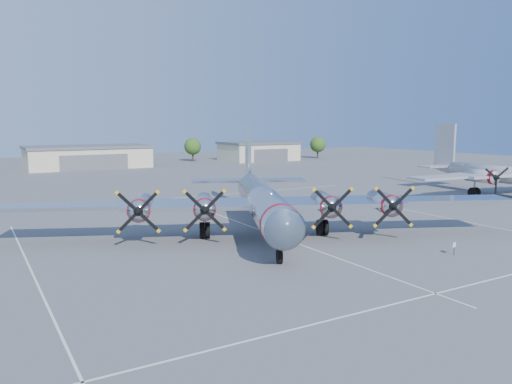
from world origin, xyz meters
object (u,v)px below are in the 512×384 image
main_bomber_b29 (262,232)px  info_placard (454,246)px  tree_far_east (318,145)px  hangar_center (88,157)px  hangar_east (258,151)px  tree_east (193,146)px  twin_engine_east (491,194)px

main_bomber_b29 → info_placard: main_bomber_b29 is taller
tree_far_east → hangar_center: bearing=178.3°
info_placard → hangar_east: bearing=50.7°
hangar_center → tree_east: (30.00, 6.04, 1.51)m
tree_east → main_bomber_b29: size_ratio=0.14×
hangar_center → tree_east: size_ratio=4.31×
hangar_center → main_bomber_b29: (-0.33, -82.60, -2.71)m
hangar_east → main_bomber_b29: 95.74m
twin_engine_east → info_placard: bearing=-144.4°
hangar_center → main_bomber_b29: hangar_center is taller
tree_east → tree_far_east: same height
tree_far_east → tree_east: bearing=168.1°
info_placard → tree_far_east: bearing=40.8°
main_bomber_b29 → info_placard: bearing=-35.3°
hangar_east → info_placard: 105.72m
hangar_east → tree_east: size_ratio=3.10×
hangar_center → main_bomber_b29: size_ratio=0.59×
hangar_east → info_placard: (-38.99, -98.25, -1.96)m
main_bomber_b29 → twin_engine_east: bearing=30.3°
hangar_center → tree_far_east: (68.00, -1.96, 1.51)m
tree_east → info_placard: size_ratio=6.21×
hangar_center → info_placard: bearing=-84.8°
tree_far_east → main_bomber_b29: 105.77m
tree_east → twin_engine_east: tree_east is taller
hangar_center → twin_engine_east: 89.17m
hangar_center → info_placard: (9.01, -98.25, -1.96)m
main_bomber_b29 → hangar_east: bearing=83.6°
tree_east → info_placard: 106.43m
twin_engine_east → info_placard: 40.44m
main_bomber_b29 → twin_engine_east: main_bomber_b29 is taller
hangar_center → tree_east: tree_east is taller
hangar_center → main_bomber_b29: 82.64m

